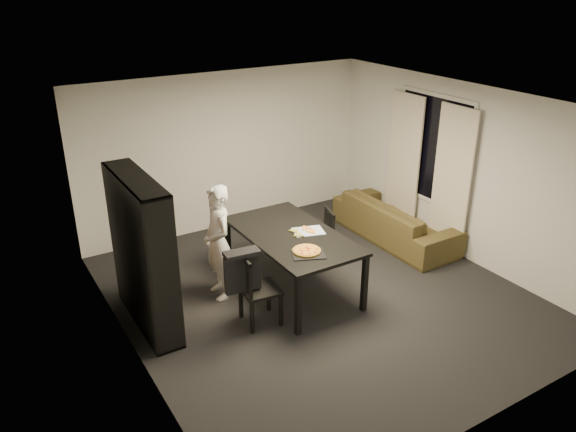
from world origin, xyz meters
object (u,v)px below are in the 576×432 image
baking_tray (308,254)px  pepperoni_pizza (307,251)px  sofa (395,220)px  dining_table (292,239)px  bookshelf (143,253)px  chair_right (323,234)px  person (218,243)px  chair_left (253,285)px

baking_tray → pepperoni_pizza: pepperoni_pizza is taller
sofa → dining_table: bearing=101.7°
bookshelf → chair_right: bearing=2.5°
person → baking_tray: person is taller
person → chair_left: bearing=8.5°
person → bookshelf: bearing=-80.0°
baking_tray → pepperoni_pizza: 0.05m
bookshelf → sofa: bookshelf is taller
dining_table → person: 0.98m
chair_left → pepperoni_pizza: size_ratio=2.72×
person → pepperoni_pizza: bearing=44.1°
dining_table → person: (-0.90, 0.37, 0.02)m
chair_left → sofa: size_ratio=0.43×
chair_right → baking_tray: (-0.90, -0.97, 0.35)m
bookshelf → person: bookshelf is taller
bookshelf → pepperoni_pizza: 1.97m
dining_table → chair_left: chair_left is taller
bookshelf → chair_left: size_ratio=1.99×
pepperoni_pizza → baking_tray: bearing=-99.3°
chair_right → chair_left: bearing=-46.8°
dining_table → baking_tray: bearing=-102.9°
chair_left → baking_tray: (0.70, -0.14, 0.29)m
dining_table → pepperoni_pizza: size_ratio=5.69×
chair_left → chair_right: (1.60, 0.84, -0.06)m
pepperoni_pizza → sofa: bearing=23.1°
chair_right → sofa: chair_right is taller
dining_table → chair_left: 0.98m
person → sofa: person is taller
chair_left → baking_tray: 0.77m
chair_left → person: size_ratio=0.61×
pepperoni_pizza → sofa: size_ratio=0.16×
chair_right → person: bearing=-74.1°
bookshelf → pepperoni_pizza: bearing=-24.2°
chair_left → pepperoni_pizza: (0.71, -0.09, 0.31)m
chair_right → person: (-1.67, -0.01, 0.29)m
baking_tray → pepperoni_pizza: (0.01, 0.05, 0.02)m
pepperoni_pizza → dining_table: bearing=76.8°
sofa → bookshelf: bearing=92.9°
pepperoni_pizza → bookshelf: bearing=155.8°
chair_right → pepperoni_pizza: size_ratio=2.43×
chair_left → dining_table: bearing=-54.8°
pepperoni_pizza → sofa: pepperoni_pizza is taller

